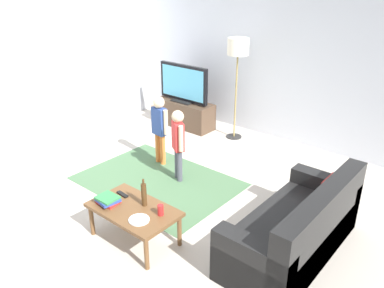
{
  "coord_description": "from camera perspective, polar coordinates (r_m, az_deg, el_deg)",
  "views": [
    {
      "loc": [
        3.13,
        -3.11,
        2.81
      ],
      "look_at": [
        0.0,
        0.6,
        0.65
      ],
      "focal_mm": 36.7,
      "sensor_mm": 36.0,
      "label": 1
    }
  ],
  "objects": [
    {
      "name": "plate",
      "position": [
        4.2,
        -7.7,
        -10.86
      ],
      "size": [
        0.22,
        0.22,
        0.02
      ],
      "color": "white",
      "rests_on": "coffee_table"
    },
    {
      "name": "soda_can",
      "position": [
        4.23,
        -4.59,
        -9.54
      ],
      "size": [
        0.07,
        0.07,
        0.12
      ],
      "primitive_type": "cylinder",
      "color": "red",
      "rests_on": "coffee_table"
    },
    {
      "name": "book_stack",
      "position": [
        4.51,
        -12.11,
        -7.95
      ],
      "size": [
        0.25,
        0.25,
        0.09
      ],
      "color": "red",
      "rests_on": "coffee_table"
    },
    {
      "name": "tv_remote",
      "position": [
        4.65,
        -10.09,
        -7.21
      ],
      "size": [
        0.17,
        0.06,
        0.02
      ],
      "primitive_type": "cube",
      "rotation": [
        0.0,
        0.0,
        -0.09
      ],
      "color": "black",
      "rests_on": "coffee_table"
    },
    {
      "name": "child_center",
      "position": [
        5.5,
        -2.04,
        0.72
      ],
      "size": [
        0.31,
        0.23,
        1.06
      ],
      "color": "#4C4C59",
      "rests_on": "ground"
    },
    {
      "name": "child_near_tv",
      "position": [
        6.0,
        -4.75,
        2.9
      ],
      "size": [
        0.36,
        0.18,
        1.09
      ],
      "color": "orange",
      "rests_on": "ground"
    },
    {
      "name": "wall_back",
      "position": [
        7.02,
        13.0,
        11.4
      ],
      "size": [
        6.0,
        0.12,
        2.7
      ],
      "primitive_type": "cube",
      "color": "silver",
      "rests_on": "ground"
    },
    {
      "name": "coffee_table",
      "position": [
        4.43,
        -8.47,
        -9.71
      ],
      "size": [
        1.0,
        0.6,
        0.42
      ],
      "color": "brown",
      "rests_on": "ground"
    },
    {
      "name": "tv",
      "position": [
        7.44,
        -1.25,
        8.73
      ],
      "size": [
        1.1,
        0.28,
        0.71
      ],
      "color": "black",
      "rests_on": "tv_stand"
    },
    {
      "name": "ground",
      "position": [
        5.23,
        -4.29,
        -8.58
      ],
      "size": [
        7.8,
        7.8,
        0.0
      ],
      "primitive_type": "plane",
      "color": "beige"
    },
    {
      "name": "bottle",
      "position": [
        4.36,
        -7.0,
        -7.27
      ],
      "size": [
        0.06,
        0.06,
        0.33
      ],
      "color": "#4C3319",
      "rests_on": "coffee_table"
    },
    {
      "name": "wall_left",
      "position": [
        7.02,
        -22.82,
        10.17
      ],
      "size": [
        0.12,
        6.0,
        2.7
      ],
      "primitive_type": "cube",
      "color": "silver",
      "rests_on": "ground"
    },
    {
      "name": "couch",
      "position": [
        4.37,
        15.29,
        -12.22
      ],
      "size": [
        0.8,
        1.8,
        0.86
      ],
      "color": "black",
      "rests_on": "ground"
    },
    {
      "name": "tv_stand",
      "position": [
        7.64,
        -1.1,
        4.39
      ],
      "size": [
        1.2,
        0.44,
        0.5
      ],
      "color": "#4C3828",
      "rests_on": "ground"
    },
    {
      "name": "floor_lamp",
      "position": [
        6.79,
        6.68,
        13.11
      ],
      "size": [
        0.36,
        0.36,
        1.78
      ],
      "color": "#262626",
      "rests_on": "ground"
    },
    {
      "name": "area_rug",
      "position": [
        5.74,
        -5.02,
        -5.39
      ],
      "size": [
        2.2,
        1.6,
        0.01
      ],
      "primitive_type": "cube",
      "color": "#4C724C",
      "rests_on": "ground"
    }
  ]
}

